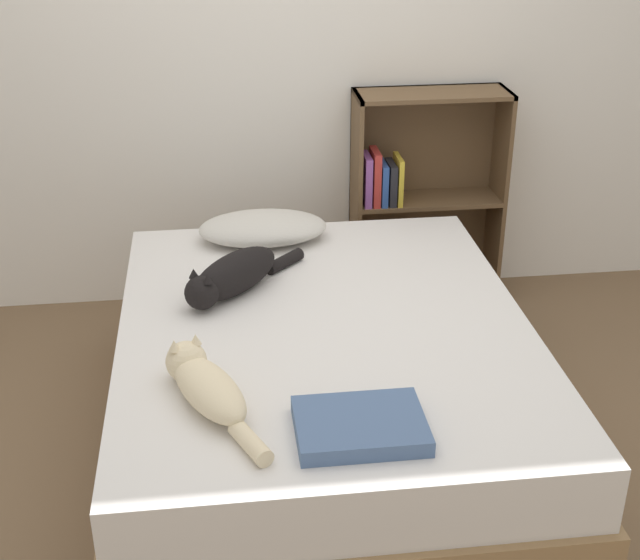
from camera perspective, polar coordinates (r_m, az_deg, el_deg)
name	(u,v)px	position (r m, az deg, el deg)	size (l,w,h in m)	color
ground_plane	(325,452)	(3.40, 0.30, -10.96)	(8.00, 8.00, 0.00)	brown
wall_back	(286,40)	(4.14, -2.21, 15.12)	(8.00, 0.06, 2.50)	white
bed	(325,391)	(3.24, 0.31, -7.13)	(1.46, 1.84, 0.55)	#99754C
pillow	(263,228)	(3.71, -3.68, 3.34)	(0.53, 0.32, 0.12)	beige
cat_light	(206,385)	(2.68, -7.34, -6.66)	(0.32, 0.54, 0.15)	beige
cat_dark	(232,276)	(3.27, -5.67, 0.25)	(0.47, 0.47, 0.16)	black
bookshelf	(419,193)	(4.32, 6.38, 5.53)	(0.71, 0.26, 1.04)	brown
blanket_fold	(360,426)	(2.55, 2.59, -9.31)	(0.37, 0.28, 0.05)	#4C668E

